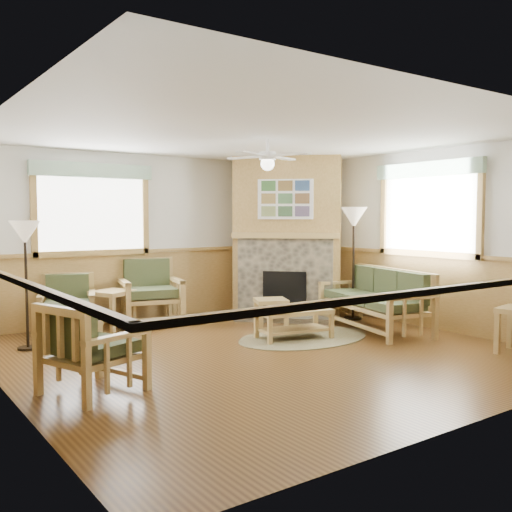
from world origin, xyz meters
TOP-DOWN VIEW (x-y plane):
  - floor at (0.00, 0.00)m, footprint 6.00×6.00m
  - ceiling at (0.00, 0.00)m, footprint 6.00×6.00m
  - wall_back at (0.00, 3.00)m, footprint 6.00×0.02m
  - wall_front at (0.00, -3.00)m, footprint 6.00×0.02m
  - wall_left at (-3.00, 0.00)m, footprint 0.02×6.00m
  - wall_right at (3.00, 0.00)m, footprint 0.02×6.00m
  - wainscot at (0.00, 0.00)m, footprint 6.00×6.00m
  - fireplace at (2.05, 2.05)m, footprint 3.11×3.11m
  - window_back at (-1.10, 2.96)m, footprint 1.90×0.16m
  - window_right at (2.96, -0.20)m, footprint 0.16×1.90m
  - ceiling_fan at (0.30, 0.30)m, footprint 1.59×1.59m
  - sofa at (2.20, 0.19)m, footprint 2.11×1.25m
  - armchair_back_left at (-1.64, 2.55)m, footprint 0.97×0.97m
  - armchair_back_right at (-0.34, 2.55)m, footprint 1.09×1.09m
  - armchair_left at (-2.30, -0.39)m, footprint 1.00×1.00m
  - coffee_table at (0.81, 0.37)m, footprint 1.10×0.70m
  - end_table_chairs at (-1.00, 2.46)m, footprint 0.69×0.68m
  - footstool at (1.12, 1.32)m, footprint 0.64×0.64m
  - braided_rug at (0.95, 0.32)m, footprint 2.47×2.47m
  - floor_lamp_left at (-2.36, 1.85)m, footprint 0.42×0.42m
  - floor_lamp_right at (2.55, 0.97)m, footprint 0.43×0.43m
  - book_red at (0.96, 0.32)m, footprint 0.27×0.33m
  - book_dark at (0.66, 0.44)m, footprint 0.21×0.28m

SIDE VIEW (x-z plane):
  - floor at x=0.00m, z-range -0.01..0.00m
  - braided_rug at x=0.95m, z-range 0.00..0.01m
  - coffee_table at x=0.81m, z-range 0.00..0.41m
  - footstool at x=1.12m, z-range 0.00..0.42m
  - end_table_chairs at x=-1.00m, z-range 0.00..0.59m
  - armchair_back_left at x=-1.64m, z-range 0.00..0.85m
  - book_dark at x=0.66m, z-range 0.42..0.45m
  - book_red at x=0.96m, z-range 0.42..0.45m
  - armchair_left at x=-2.30m, z-range 0.00..0.88m
  - sofa at x=2.20m, z-range 0.00..0.91m
  - armchair_back_right at x=-0.34m, z-range 0.00..1.02m
  - wainscot at x=0.00m, z-range 0.00..1.10m
  - floor_lamp_left at x=-2.36m, z-range 0.00..1.65m
  - floor_lamp_right at x=2.55m, z-range 0.00..1.86m
  - wall_back at x=0.00m, z-range 0.00..2.70m
  - wall_front at x=0.00m, z-range 0.00..2.70m
  - wall_left at x=-3.00m, z-range 0.00..2.70m
  - wall_right at x=3.00m, z-range 0.00..2.70m
  - fireplace at x=2.05m, z-range 0.00..2.70m
  - window_back at x=-1.10m, z-range 1.78..3.28m
  - window_right at x=2.96m, z-range 1.78..3.28m
  - ceiling_fan at x=0.30m, z-range 2.48..2.84m
  - ceiling at x=0.00m, z-range 2.70..2.71m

